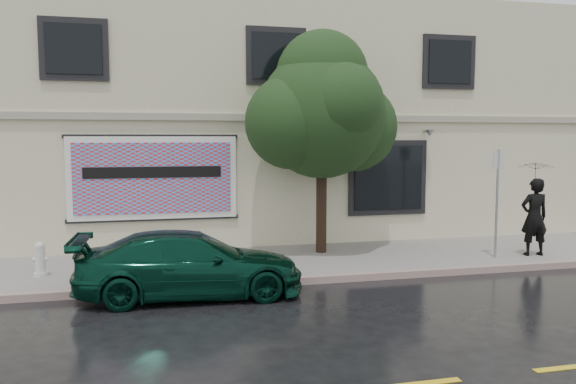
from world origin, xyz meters
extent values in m
plane|color=black|center=(0.00, 0.00, 0.00)|extent=(90.00, 90.00, 0.00)
cube|color=gray|center=(0.00, 3.25, 0.07)|extent=(20.00, 3.50, 0.15)
cube|color=gray|center=(0.00, 1.50, 0.07)|extent=(20.00, 0.18, 0.16)
cube|color=gold|center=(0.00, -3.50, 0.01)|extent=(19.00, 0.12, 0.01)
cube|color=beige|center=(0.00, 9.00, 3.50)|extent=(20.00, 8.00, 7.00)
cube|color=#9E9984|center=(0.00, 4.96, 3.60)|extent=(20.00, 0.12, 0.18)
cube|color=black|center=(3.20, 4.96, 1.95)|extent=(2.30, 0.10, 2.10)
cube|color=black|center=(3.20, 4.90, 1.95)|extent=(2.00, 0.05, 1.80)
cube|color=black|center=(-5.00, 4.90, 5.20)|extent=(1.30, 0.05, 1.20)
cube|color=black|center=(0.00, 4.90, 5.20)|extent=(1.30, 0.05, 1.20)
cube|color=black|center=(5.00, 4.90, 5.20)|extent=(1.30, 0.05, 1.20)
cube|color=white|center=(-3.20, 4.93, 2.05)|extent=(4.20, 0.06, 2.10)
cube|color=red|center=(-3.20, 4.89, 2.05)|extent=(3.90, 0.04, 1.80)
cube|color=black|center=(-3.20, 4.96, 1.00)|extent=(4.30, 0.10, 0.10)
cube|color=black|center=(-3.20, 4.96, 3.10)|extent=(4.30, 0.10, 0.10)
cube|color=black|center=(-3.20, 4.86, 2.20)|extent=(3.40, 0.02, 0.28)
imported|color=#083224|center=(-2.54, 1.15, 0.63)|extent=(4.40, 2.08, 1.26)
imported|color=black|center=(5.96, 2.30, 1.11)|extent=(0.74, 0.52, 1.93)
imported|color=black|center=(5.96, 2.30, 2.41)|extent=(1.09, 1.09, 0.66)
cylinder|color=#2F1F14|center=(0.94, 3.91, 1.39)|extent=(0.27, 0.27, 2.47)
sphere|color=black|center=(0.94, 3.91, 3.65)|extent=(3.21, 3.21, 3.21)
cylinder|color=silver|center=(-5.57, 2.89, 0.19)|extent=(0.28, 0.28, 0.08)
cylinder|color=silver|center=(-5.57, 2.89, 0.48)|extent=(0.21, 0.21, 0.52)
sphere|color=silver|center=(-5.57, 2.89, 0.78)|extent=(0.21, 0.21, 0.21)
cylinder|color=silver|center=(-5.57, 2.89, 0.51)|extent=(0.30, 0.09, 0.09)
cylinder|color=gray|center=(4.88, 2.28, 1.47)|extent=(0.06, 0.06, 2.64)
cube|color=silver|center=(4.88, 2.28, 2.54)|extent=(0.32, 0.08, 0.43)
camera|label=1|loc=(-3.17, -9.67, 3.07)|focal=35.00mm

